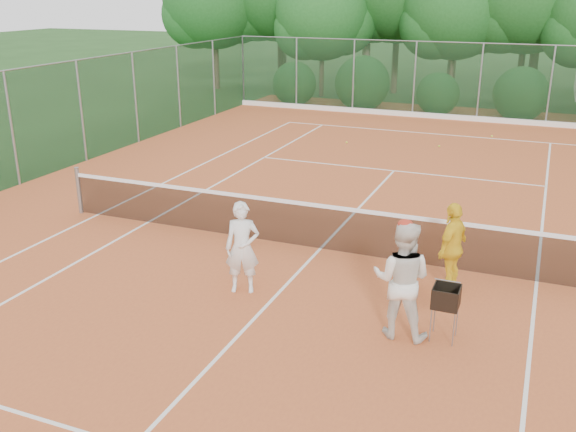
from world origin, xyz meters
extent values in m
plane|color=#1D4017|center=(0.00, 0.00, 0.00)|extent=(120.00, 120.00, 0.00)
cube|color=#BF5A2C|center=(0.00, 0.00, 0.01)|extent=(18.00, 36.00, 0.02)
cylinder|color=gray|center=(-5.94, 0.00, 0.57)|extent=(0.10, 0.10, 1.10)
cube|color=black|center=(0.00, 0.00, 0.48)|extent=(11.87, 0.03, 0.86)
cube|color=white|center=(0.00, 0.00, 0.95)|extent=(11.87, 0.04, 0.07)
imported|color=silver|center=(-0.61, -2.26, 0.82)|extent=(0.68, 0.56, 1.61)
imported|color=silver|center=(2.23, -2.73, 0.93)|extent=(0.89, 0.70, 1.82)
ellipsoid|color=#AF2817|center=(2.23, -2.73, 1.80)|extent=(0.22, 0.22, 0.14)
imported|color=yellow|center=(2.69, -0.87, 0.82)|extent=(0.63, 1.00, 1.59)
cylinder|color=gray|center=(2.71, -2.77, 0.29)|extent=(0.02, 0.02, 0.54)
cylinder|color=gray|center=(3.04, -2.44, 0.29)|extent=(0.02, 0.02, 0.54)
cube|color=black|center=(2.88, -2.60, 0.72)|extent=(0.37, 0.37, 0.31)
sphere|color=#D2E936|center=(-2.31, 9.23, 0.05)|extent=(0.07, 0.07, 0.07)
sphere|color=#C0DE33|center=(2.16, 12.14, 0.05)|extent=(0.07, 0.07, 0.07)
sphere|color=#A7C62E|center=(0.70, 9.86, 0.05)|extent=(0.07, 0.07, 0.07)
cube|color=white|center=(0.00, 11.88, 0.02)|extent=(11.03, 0.06, 0.01)
cube|color=white|center=(-5.49, 0.00, 0.02)|extent=(0.06, 23.77, 0.01)
cube|color=white|center=(-4.11, 0.00, 0.02)|extent=(0.06, 23.77, 0.01)
cube|color=white|center=(4.11, 0.00, 0.02)|extent=(0.06, 23.77, 0.01)
cube|color=white|center=(0.00, 6.40, 0.02)|extent=(8.23, 0.06, 0.01)
cube|color=white|center=(0.00, 0.00, 0.02)|extent=(0.06, 12.80, 0.01)
cube|color=#19381E|center=(0.00, 15.00, 1.52)|extent=(18.00, 0.02, 3.00)
cylinder|color=gray|center=(-9.00, 15.00, 1.52)|extent=(0.07, 0.07, 3.00)
cylinder|color=gray|center=(-9.00, 15.00, 1.52)|extent=(0.07, 0.07, 3.00)
cylinder|color=brown|center=(-12.50, 19.00, 1.88)|extent=(0.26, 0.26, 3.75)
cylinder|color=brown|center=(-9.50, 20.50, 2.20)|extent=(0.30, 0.30, 4.40)
cylinder|color=brown|center=(-6.50, 18.50, 1.60)|extent=(0.22, 0.22, 3.20)
sphere|color=#1B511C|center=(-6.50, 18.50, 3.97)|extent=(4.48, 4.48, 4.48)
cylinder|color=brown|center=(-3.50, 21.00, 2.25)|extent=(0.31, 0.31, 4.50)
cylinder|color=brown|center=(-0.50, 19.50, 1.75)|extent=(0.24, 0.24, 3.50)
sphere|color=#1B511C|center=(-0.50, 19.50, 4.34)|extent=(4.90, 4.90, 4.90)
cylinder|color=brown|center=(2.50, 20.00, 2.05)|extent=(0.28, 0.28, 4.10)
camera|label=1|loc=(3.93, -11.30, 4.97)|focal=40.00mm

